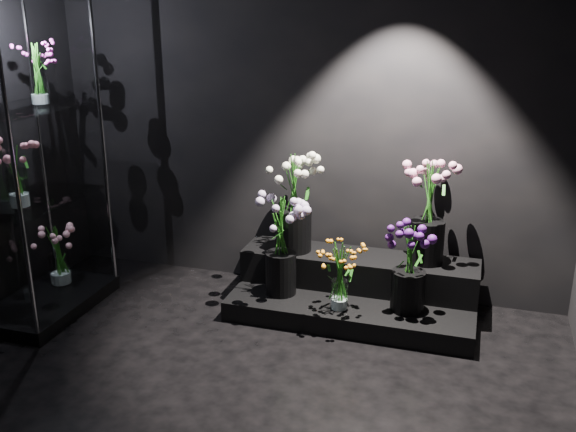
% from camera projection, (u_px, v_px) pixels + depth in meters
% --- Properties ---
extents(floor, '(4.00, 4.00, 0.00)m').
position_uv_depth(floor, '(202.00, 431.00, 3.42)').
color(floor, black).
rests_on(floor, ground).
extents(wall_back, '(4.00, 0.00, 4.00)m').
position_uv_depth(wall_back, '(305.00, 111.00, 4.78)').
color(wall_back, black).
rests_on(wall_back, floor).
extents(display_riser, '(1.74, 0.77, 0.39)m').
position_uv_depth(display_riser, '(355.00, 289.00, 4.72)').
color(display_riser, black).
rests_on(display_riser, floor).
extents(display_case, '(0.60, 1.00, 2.19)m').
position_uv_depth(display_case, '(30.00, 166.00, 4.42)').
color(display_case, black).
rests_on(display_case, floor).
extents(bouquet_orange_bells, '(0.34, 0.34, 0.48)m').
position_uv_depth(bouquet_orange_bells, '(340.00, 276.00, 4.38)').
color(bouquet_orange_bells, white).
rests_on(bouquet_orange_bells, display_riser).
extents(bouquet_lilac, '(0.39, 0.39, 0.72)m').
position_uv_depth(bouquet_lilac, '(281.00, 239.00, 4.57)').
color(bouquet_lilac, black).
rests_on(bouquet_lilac, display_riser).
extents(bouquet_purple, '(0.43, 0.43, 0.61)m').
position_uv_depth(bouquet_purple, '(409.00, 264.00, 4.34)').
color(bouquet_purple, black).
rests_on(bouquet_purple, display_riser).
extents(bouquet_cream_roses, '(0.41, 0.41, 0.74)m').
position_uv_depth(bouquet_cream_roses, '(294.00, 197.00, 4.72)').
color(bouquet_cream_roses, black).
rests_on(bouquet_cream_roses, display_riser).
extents(bouquet_pink_roses, '(0.39, 0.39, 0.75)m').
position_uv_depth(bouquet_pink_roses, '(429.00, 206.00, 4.50)').
color(bouquet_pink_roses, black).
rests_on(bouquet_pink_roses, display_riser).
extents(bouquet_case_pink, '(0.37, 0.37, 0.45)m').
position_uv_depth(bouquet_case_pink, '(16.00, 173.00, 4.28)').
color(bouquet_case_pink, white).
rests_on(bouquet_case_pink, display_case).
extents(bouquet_case_magenta, '(0.28, 0.28, 0.41)m').
position_uv_depth(bouquet_case_magenta, '(37.00, 73.00, 4.38)').
color(bouquet_case_magenta, white).
rests_on(bouquet_case_magenta, display_case).
extents(bouquet_case_base_pink, '(0.39, 0.39, 0.48)m').
position_uv_depth(bouquet_case_base_pink, '(58.00, 253.00, 4.90)').
color(bouquet_case_base_pink, white).
rests_on(bouquet_case_base_pink, display_case).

